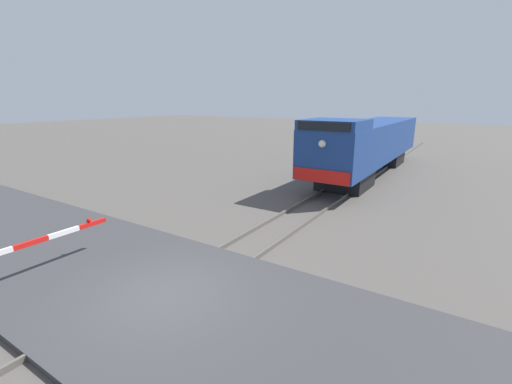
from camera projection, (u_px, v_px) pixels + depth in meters
ground_plane at (166, 300)px, 8.86m from camera, size 160.00×160.00×0.00m
rail_track_left at (147, 289)px, 9.21m from camera, size 0.08×80.00×0.15m
rail_track_right at (187, 306)px, 8.46m from camera, size 0.08×80.00×0.15m
road_surface at (166, 297)px, 8.84m from camera, size 36.00×6.02×0.16m
locomotive at (369, 144)px, 23.20m from camera, size 3.07×17.11×4.03m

